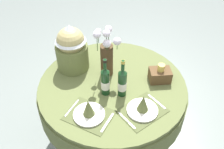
# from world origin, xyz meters

# --- Properties ---
(ground) EXTENTS (8.00, 8.00, 0.00)m
(ground) POSITION_xyz_m (0.00, 0.00, 0.00)
(ground) COLOR gray
(dining_table) EXTENTS (1.29, 1.29, 0.77)m
(dining_table) POSITION_xyz_m (0.00, 0.00, 0.62)
(dining_table) COLOR #5B6638
(dining_table) RESTS_ON ground
(place_setting_left) EXTENTS (0.43, 0.40, 0.16)m
(place_setting_left) POSITION_xyz_m (-0.21, -0.33, 0.82)
(place_setting_left) COLOR #4E562F
(place_setting_left) RESTS_ON dining_table
(place_setting_right) EXTENTS (0.43, 0.40, 0.16)m
(place_setting_right) POSITION_xyz_m (0.20, -0.32, 0.82)
(place_setting_right) COLOR #4E562F
(place_setting_right) RESTS_ON dining_table
(flower_vase) EXTENTS (0.22, 0.17, 0.48)m
(flower_vase) POSITION_xyz_m (-0.04, 0.14, 1.00)
(flower_vase) COLOR #47331E
(flower_vase) RESTS_ON dining_table
(wine_bottle_left) EXTENTS (0.07, 0.07, 0.35)m
(wine_bottle_left) POSITION_xyz_m (0.07, -0.13, 0.90)
(wine_bottle_left) COLOR #143819
(wine_bottle_left) RESTS_ON dining_table
(wine_bottle_centre) EXTENTS (0.07, 0.07, 0.35)m
(wine_bottle_centre) POSITION_xyz_m (-0.07, -0.10, 0.90)
(wine_bottle_centre) COLOR #143819
(wine_bottle_centre) RESTS_ON dining_table
(gift_tub_back_left) EXTENTS (0.29, 0.29, 0.44)m
(gift_tub_back_left) POSITION_xyz_m (-0.33, 0.26, 1.01)
(gift_tub_back_left) COLOR olive
(gift_tub_back_left) RESTS_ON dining_table
(woven_basket_side_right) EXTENTS (0.18, 0.13, 0.17)m
(woven_basket_side_right) POSITION_xyz_m (0.41, 0.02, 0.83)
(woven_basket_side_right) COLOR brown
(woven_basket_side_right) RESTS_ON dining_table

